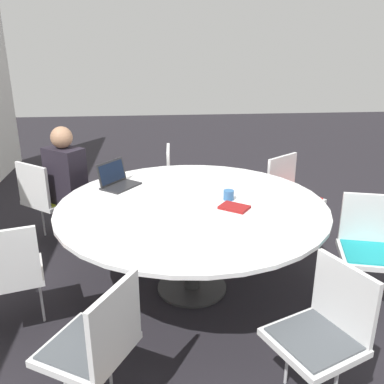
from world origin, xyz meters
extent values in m
plane|color=black|center=(0.00, 0.00, 0.00)|extent=(16.00, 16.00, 0.00)
cylinder|color=#333333|center=(0.00, 0.00, 0.01)|extent=(0.57, 0.57, 0.02)
cylinder|color=#333333|center=(0.00, 0.00, 0.37)|extent=(0.13, 0.13, 0.71)
cylinder|color=white|center=(0.00, 0.00, 0.74)|extent=(2.09, 2.09, 0.03)
cube|color=silver|center=(1.01, 1.31, 0.43)|extent=(0.60, 0.60, 0.04)
cube|color=olive|center=(1.01, 1.31, 0.46)|extent=(0.53, 0.53, 0.01)
cube|color=silver|center=(0.85, 1.43, 0.65)|extent=(0.28, 0.35, 0.40)
cylinder|color=silver|center=(1.12, 1.45, 0.21)|extent=(0.02, 0.02, 0.41)
cylinder|color=silver|center=(0.90, 1.17, 0.21)|extent=(0.02, 0.02, 0.41)
cube|color=silver|center=(-0.39, 1.30, 0.43)|extent=(0.53, 0.54, 0.04)
cube|color=#E04C1E|center=(-0.39, 1.30, 0.46)|extent=(0.46, 0.48, 0.01)
cube|color=silver|center=(-0.57, 1.24, 0.65)|extent=(0.15, 0.41, 0.40)
cylinder|color=silver|center=(-0.34, 1.13, 0.21)|extent=(0.02, 0.02, 0.41)
cube|color=silver|center=(-1.18, 0.66, 0.43)|extent=(0.59, 0.58, 0.04)
cube|color=#4C5156|center=(-1.18, 0.66, 0.46)|extent=(0.52, 0.51, 0.01)
cube|color=silver|center=(-1.28, 0.49, 0.65)|extent=(0.38, 0.23, 0.40)
cylinder|color=silver|center=(-1.03, 0.57, 0.21)|extent=(0.02, 0.02, 0.41)
cube|color=silver|center=(-1.24, -0.55, 0.43)|extent=(0.57, 0.56, 0.04)
cube|color=#4C5156|center=(-1.24, -0.55, 0.46)|extent=(0.50, 0.50, 0.01)
cube|color=silver|center=(-1.16, -0.73, 0.65)|extent=(0.39, 0.20, 0.40)
cylinder|color=silver|center=(-1.07, -0.48, 0.21)|extent=(0.02, 0.02, 0.41)
cube|color=silver|center=(-0.34, -1.31, 0.43)|extent=(0.52, 0.53, 0.04)
cube|color=teal|center=(-0.34, -1.31, 0.46)|extent=(0.46, 0.47, 0.01)
cube|color=silver|center=(-0.16, -1.36, 0.65)|extent=(0.14, 0.41, 0.40)
cylinder|color=silver|center=(-0.30, -1.14, 0.21)|extent=(0.02, 0.02, 0.41)
cube|color=silver|center=(0.79, -1.10, 0.43)|extent=(0.60, 0.60, 0.04)
cube|color=red|center=(0.79, -1.10, 0.46)|extent=(0.53, 0.53, 0.01)
cube|color=silver|center=(0.95, -0.99, 0.65)|extent=(0.27, 0.36, 0.40)
cylinder|color=silver|center=(0.89, -1.25, 0.21)|extent=(0.02, 0.02, 0.41)
cylinder|color=silver|center=(0.68, -0.95, 0.21)|extent=(0.02, 0.02, 0.41)
cube|color=silver|center=(1.35, -0.06, 0.43)|extent=(0.46, 0.44, 0.04)
cube|color=#E04C1E|center=(1.35, -0.06, 0.46)|extent=(0.40, 0.39, 0.01)
cube|color=silver|center=(1.36, 0.14, 0.65)|extent=(0.42, 0.05, 0.40)
cylinder|color=silver|center=(1.53, -0.06, 0.21)|extent=(0.02, 0.02, 0.41)
cylinder|color=silver|center=(1.17, -0.05, 0.21)|extent=(0.02, 0.02, 0.41)
cylinder|color=#231E28|center=(1.00, 1.13, 0.23)|extent=(0.10, 0.10, 0.45)
cylinder|color=#231E28|center=(0.89, 0.99, 0.23)|extent=(0.10, 0.10, 0.45)
cube|color=#231E28|center=(0.86, 1.12, 0.73)|extent=(0.39, 0.42, 0.55)
sphere|color=#A87A5B|center=(0.86, 1.12, 1.10)|extent=(0.20, 0.20, 0.20)
cube|color=#232326|center=(0.44, 0.57, 0.76)|extent=(0.38, 0.36, 0.02)
cube|color=#232326|center=(0.50, 0.65, 0.87)|extent=(0.28, 0.23, 0.20)
cube|color=black|center=(0.50, 0.65, 0.87)|extent=(0.25, 0.20, 0.17)
cube|color=maroon|center=(-0.11, -0.31, 0.77)|extent=(0.24, 0.26, 0.02)
cylinder|color=#33669E|center=(0.07, -0.30, 0.80)|extent=(0.08, 0.08, 0.08)
camera|label=1|loc=(-3.05, 0.26, 2.00)|focal=40.00mm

